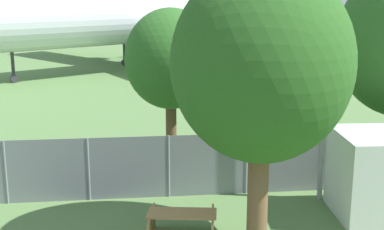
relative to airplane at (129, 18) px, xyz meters
name	(u,v)px	position (x,y,z in m)	size (l,w,h in m)	color
perimeter_fence	(169,166)	(1.23, -28.30, -3.29)	(56.07, 0.07, 2.06)	gray
airplane	(129,18)	(0.00, 0.00, 0.00)	(35.15, 27.93, 13.06)	silver
picnic_bench_open_grass	(182,222)	(1.37, -31.37, -3.84)	(2.05, 1.68, 0.76)	#A37A47
tree_near_hangar	(171,60)	(1.55, -25.12, -0.25)	(3.38, 3.38, 5.96)	brown
tree_far_right	(262,64)	(3.32, -31.79, 0.46)	(4.55, 4.55, 7.31)	brown
light_mast	(328,51)	(6.03, -29.06, 0.45)	(0.44, 0.44, 7.81)	#99999E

